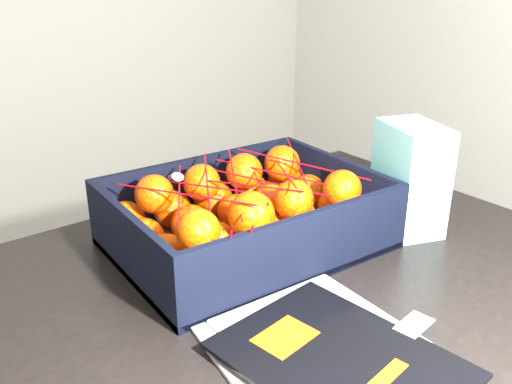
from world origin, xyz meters
TOP-DOWN VIEW (x-y plane):
  - table at (0.25, -0.03)m, footprint 1.24×0.86m
  - magazine_stack at (0.24, -0.21)m, footprint 0.29×0.33m
  - produce_crate at (0.33, 0.11)m, footprint 0.43×0.33m
  - clementine_heap at (0.33, 0.11)m, footprint 0.41×0.30m
  - mesh_net at (0.32, 0.10)m, footprint 0.36×0.29m
  - retail_carton at (0.61, -0.00)m, footprint 0.12×0.15m

SIDE VIEW (x-z plane):
  - table at x=0.25m, z-range 0.28..1.03m
  - magazine_stack at x=0.24m, z-range 0.75..0.77m
  - produce_crate at x=0.33m, z-range 0.73..0.84m
  - clementine_heap at x=0.33m, z-range 0.75..0.88m
  - retail_carton at x=0.61m, z-range 0.75..0.95m
  - mesh_net at x=0.32m, z-range 0.82..0.92m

